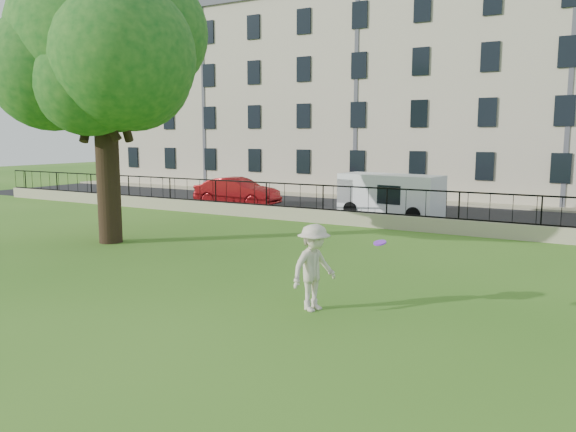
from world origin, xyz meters
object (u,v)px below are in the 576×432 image
Objects in this scene: man at (314,268)px; frisbee at (380,243)px; tree at (101,46)px; white_van at (390,196)px; red_sedan at (237,192)px.

man is 7.25× the size of frisbee.
tree is 12.52m from man.
red_sedan is at bearing -170.39° from white_van.
tree is at bearing 163.63° from frisbee.
red_sedan is at bearing 100.24° from tree.
white_van reaches higher than frisbee.
frisbee is at bearing -16.37° from tree.
white_van is (-3.55, 14.99, 0.05)m from man.
man is 19.20m from red_sedan.
tree is 12.91m from red_sedan.
tree reaches higher than frisbee.
red_sedan is (-12.36, 14.69, -0.19)m from man.
white_van is at bearing 30.85° from man.
frisbee is 20.15m from red_sedan.
frisbee is at bearing -140.30° from red_sedan.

